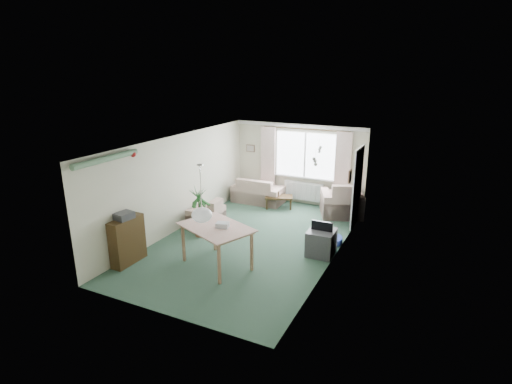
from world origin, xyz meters
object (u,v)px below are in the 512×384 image
at_px(dining_table, 217,247).
at_px(armchair_left, 206,212).
at_px(coffee_table, 279,202).
at_px(bookshelf, 127,241).
at_px(tv_cube, 321,242).
at_px(sofa, 258,190).
at_px(houseplant, 200,212).
at_px(armchair_corner, 342,198).
at_px(pet_bed, 328,239).

bearing_deg(dining_table, armchair_left, 128.08).
distance_m(armchair_left, coffee_table, 2.42).
bearing_deg(bookshelf, tv_cube, 31.24).
xyz_separation_m(sofa, dining_table, (1.01, -4.12, 0.05)).
xyz_separation_m(armchair_left, tv_cube, (3.20, -0.35, -0.08)).
distance_m(sofa, houseplant, 2.99).
bearing_deg(houseplant, armchair_corner, 47.11).
distance_m(sofa, coffee_table, 0.83).
height_order(armchair_left, bookshelf, bookshelf).
bearing_deg(sofa, tv_cube, 135.86).
distance_m(coffee_table, dining_table, 3.92).
distance_m(armchair_corner, pet_bed, 2.00).
bearing_deg(pet_bed, coffee_table, 138.51).
bearing_deg(sofa, dining_table, 103.34).
height_order(bookshelf, dining_table, bookshelf).
distance_m(coffee_table, tv_cube, 3.19).
relative_size(armchair_corner, houseplant, 0.88).
bearing_deg(armchair_left, tv_cube, 80.68).
height_order(sofa, armchair_corner, armchair_corner).
relative_size(armchair_corner, coffee_table, 1.38).
distance_m(armchair_corner, houseplant, 4.02).
xyz_separation_m(sofa, armchair_left, (-0.40, -2.33, -0.02)).
relative_size(sofa, coffee_table, 1.92).
height_order(dining_table, tv_cube, dining_table).
xyz_separation_m(sofa, armchair_corner, (2.58, -0.02, 0.11)).
height_order(armchair_corner, pet_bed, armchair_corner).
bearing_deg(pet_bed, dining_table, -128.96).
bearing_deg(sofa, coffee_table, 163.73).
relative_size(sofa, tv_cube, 2.44).
height_order(sofa, dining_table, dining_table).
height_order(bookshelf, houseplant, houseplant).
relative_size(coffee_table, pet_bed, 1.16).
bearing_deg(coffee_table, pet_bed, -41.49).
relative_size(sofa, pet_bed, 2.23).
bearing_deg(tv_cube, armchair_left, 172.52).
distance_m(sofa, armchair_left, 2.36).
distance_m(armchair_corner, armchair_left, 3.76).
bearing_deg(pet_bed, sofa, 144.40).
bearing_deg(coffee_table, armchair_left, -119.11).
relative_size(coffee_table, dining_table, 0.58).
xyz_separation_m(dining_table, tv_cube, (1.79, 1.44, -0.14)).
bearing_deg(tv_cube, armchair_corner, 93.68).
xyz_separation_m(coffee_table, pet_bed, (1.98, -1.75, -0.11)).
bearing_deg(pet_bed, bookshelf, -140.83).
height_order(armchair_left, coffee_table, armchair_left).
bearing_deg(sofa, armchair_corner, 179.05).
height_order(houseplant, pet_bed, houseplant).
relative_size(armchair_left, tv_cube, 1.30).
bearing_deg(houseplant, dining_table, -44.54).
bearing_deg(armchair_left, armchair_corner, 124.71).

